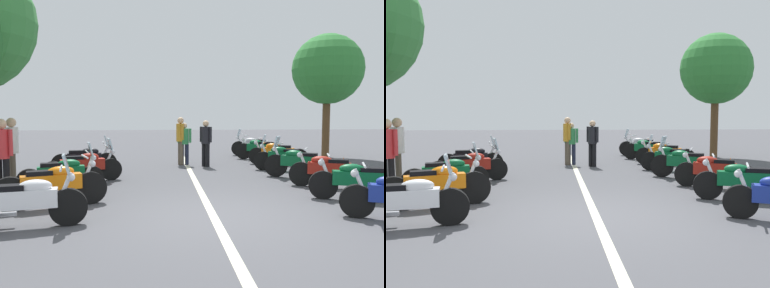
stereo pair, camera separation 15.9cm
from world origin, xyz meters
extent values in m
plane|color=#4C4C51|center=(0.00, 0.00, 0.00)|extent=(80.00, 80.00, 0.00)
cube|color=beige|center=(3.20, 0.00, 0.00)|extent=(14.90, 0.16, 0.01)
cylinder|color=black|center=(-0.36, 2.50, 0.31)|extent=(0.27, 0.64, 0.63)
cube|color=white|center=(-0.51, 3.17, 0.49)|extent=(0.50, 1.08, 0.30)
ellipsoid|color=white|center=(-0.47, 2.99, 0.69)|extent=(0.37, 0.56, 0.22)
cube|color=black|center=(-0.56, 3.38, 0.67)|extent=(0.36, 0.52, 0.12)
cylinder|color=silver|center=(-0.37, 2.56, 0.61)|extent=(0.13, 0.30, 0.58)
cylinder|color=silver|center=(-0.38, 2.60, 0.97)|extent=(0.61, 0.17, 0.04)
sphere|color=silver|center=(-0.35, 2.45, 0.81)|extent=(0.14, 0.14, 0.14)
cube|color=silver|center=(-0.37, 2.52, 1.04)|extent=(0.38, 0.20, 0.32)
cylinder|color=black|center=(1.19, 2.42, 0.34)|extent=(0.38, 0.68, 0.67)
cylinder|color=black|center=(0.64, 3.83, 0.34)|extent=(0.38, 0.68, 0.67)
cube|color=orange|center=(0.91, 3.13, 0.52)|extent=(0.68, 1.17, 0.30)
ellipsoid|color=orange|center=(0.98, 2.96, 0.72)|extent=(0.43, 0.58, 0.22)
cube|color=black|center=(0.83, 3.33, 0.70)|extent=(0.42, 0.54, 0.12)
cylinder|color=silver|center=(1.17, 2.48, 0.64)|extent=(0.17, 0.30, 0.58)
cylinder|color=silver|center=(1.15, 2.51, 1.00)|extent=(0.59, 0.26, 0.04)
sphere|color=silver|center=(1.21, 2.38, 0.84)|extent=(0.14, 0.14, 0.14)
cylinder|color=silver|center=(0.92, 3.62, 0.24)|extent=(0.28, 0.54, 0.08)
cylinder|color=black|center=(2.63, 2.65, 0.30)|extent=(0.31, 0.62, 0.60)
cylinder|color=black|center=(2.22, 4.00, 0.30)|extent=(0.31, 0.62, 0.60)
cube|color=#0C592D|center=(2.43, 3.33, 0.48)|extent=(0.57, 1.11, 0.30)
ellipsoid|color=#0C592D|center=(2.48, 3.15, 0.68)|extent=(0.40, 0.57, 0.22)
cube|color=black|center=(2.36, 3.54, 0.66)|extent=(0.39, 0.53, 0.12)
cylinder|color=silver|center=(2.61, 2.71, 0.60)|extent=(0.15, 0.30, 0.58)
cylinder|color=silver|center=(2.60, 2.75, 0.96)|extent=(0.61, 0.21, 0.04)
sphere|color=silver|center=(2.64, 2.60, 0.80)|extent=(0.14, 0.14, 0.14)
cylinder|color=silver|center=(2.48, 3.78, 0.21)|extent=(0.23, 0.55, 0.08)
cube|color=silver|center=(2.62, 2.67, 1.03)|extent=(0.38, 0.22, 0.32)
cylinder|color=black|center=(4.09, 2.38, 0.31)|extent=(0.34, 0.63, 0.62)
cylinder|color=black|center=(3.58, 3.83, 0.31)|extent=(0.34, 0.63, 0.62)
cube|color=maroon|center=(3.84, 3.11, 0.49)|extent=(0.65, 1.20, 0.30)
ellipsoid|color=maroon|center=(3.90, 2.94, 0.69)|extent=(0.42, 0.58, 0.22)
cube|color=black|center=(3.77, 3.31, 0.67)|extent=(0.40, 0.54, 0.12)
cylinder|color=silver|center=(4.07, 2.43, 0.61)|extent=(0.16, 0.30, 0.58)
cylinder|color=silver|center=(4.06, 2.47, 0.97)|extent=(0.60, 0.24, 0.04)
sphere|color=silver|center=(4.11, 2.33, 0.81)|extent=(0.14, 0.14, 0.14)
cylinder|color=silver|center=(3.86, 3.60, 0.22)|extent=(0.26, 0.55, 0.08)
cube|color=silver|center=(4.09, 2.40, 1.04)|extent=(0.38, 0.23, 0.32)
cylinder|color=black|center=(5.45, 2.68, 0.32)|extent=(0.25, 0.66, 0.65)
cylinder|color=black|center=(5.22, 4.02, 0.32)|extent=(0.25, 0.66, 0.65)
cube|color=black|center=(5.33, 3.35, 0.50)|extent=(0.45, 1.07, 0.30)
ellipsoid|color=black|center=(5.37, 3.17, 0.70)|extent=(0.34, 0.56, 0.22)
cube|color=black|center=(5.30, 3.57, 0.68)|extent=(0.34, 0.52, 0.12)
cylinder|color=silver|center=(5.44, 2.74, 0.62)|extent=(0.12, 0.30, 0.58)
cylinder|color=silver|center=(5.43, 2.78, 0.98)|extent=(0.62, 0.14, 0.04)
sphere|color=silver|center=(5.46, 2.63, 0.82)|extent=(0.14, 0.14, 0.14)
cylinder|color=silver|center=(5.44, 3.78, 0.23)|extent=(0.17, 0.56, 0.08)
cube|color=silver|center=(5.45, 2.70, 1.05)|extent=(0.38, 0.18, 0.32)
cylinder|color=black|center=(-0.28, -2.57, 0.30)|extent=(0.39, 0.60, 0.60)
cylinder|color=silver|center=(-0.31, -2.62, 0.60)|extent=(0.19, 0.29, 0.58)
cylinder|color=silver|center=(-0.33, -2.66, 0.96)|extent=(0.58, 0.30, 0.04)
sphere|color=silver|center=(-0.26, -2.52, 0.80)|extent=(0.14, 0.14, 0.14)
cylinder|color=black|center=(1.26, -2.61, 0.31)|extent=(0.35, 0.63, 0.62)
cube|color=#0C592D|center=(0.99, -3.33, 0.49)|extent=(0.67, 1.18, 0.30)
ellipsoid|color=#0C592D|center=(1.05, -3.16, 0.69)|extent=(0.43, 0.58, 0.22)
cube|color=black|center=(0.91, -3.53, 0.67)|extent=(0.41, 0.54, 0.12)
cylinder|color=silver|center=(1.24, -2.67, 0.61)|extent=(0.17, 0.30, 0.58)
cylinder|color=silver|center=(1.22, -2.71, 0.97)|extent=(0.59, 0.26, 0.04)
sphere|color=silver|center=(1.27, -2.57, 0.81)|extent=(0.14, 0.14, 0.14)
cylinder|color=black|center=(2.79, -2.70, 0.31)|extent=(0.40, 0.63, 0.63)
cylinder|color=black|center=(2.20, -3.91, 0.31)|extent=(0.40, 0.63, 0.63)
cube|color=maroon|center=(2.50, -3.31, 0.49)|extent=(0.70, 1.05, 0.30)
ellipsoid|color=maroon|center=(2.57, -3.14, 0.69)|extent=(0.46, 0.58, 0.22)
cube|color=black|center=(2.40, -3.50, 0.67)|extent=(0.44, 0.55, 0.12)
cylinder|color=silver|center=(2.76, -2.75, 0.61)|extent=(0.19, 0.29, 0.58)
cylinder|color=silver|center=(2.75, -2.79, 0.97)|extent=(0.58, 0.31, 0.04)
sphere|color=silver|center=(2.81, -2.65, 0.81)|extent=(0.14, 0.14, 0.14)
cylinder|color=silver|center=(2.16, -3.59, 0.22)|extent=(0.31, 0.53, 0.08)
cylinder|color=black|center=(4.29, -2.48, 0.34)|extent=(0.49, 0.64, 0.67)
cylinder|color=black|center=(3.50, -3.68, 0.34)|extent=(0.49, 0.64, 0.67)
cube|color=#0C592D|center=(3.90, -3.08, 0.52)|extent=(0.83, 1.07, 0.30)
ellipsoid|color=#0C592D|center=(4.00, -2.93, 0.72)|extent=(0.50, 0.58, 0.22)
cube|color=black|center=(3.78, -3.27, 0.70)|extent=(0.48, 0.54, 0.12)
cylinder|color=silver|center=(4.26, -2.53, 0.64)|extent=(0.22, 0.28, 0.58)
cylinder|color=silver|center=(4.24, -2.56, 1.00)|extent=(0.54, 0.37, 0.04)
sphere|color=silver|center=(4.32, -2.44, 0.84)|extent=(0.14, 0.14, 0.14)
cylinder|color=silver|center=(3.51, -3.34, 0.24)|extent=(0.37, 0.50, 0.08)
cube|color=silver|center=(4.28, -2.50, 1.07)|extent=(0.37, 0.30, 0.32)
cylinder|color=black|center=(5.66, -2.47, 0.31)|extent=(0.36, 0.63, 0.62)
cylinder|color=black|center=(5.16, -3.75, 0.31)|extent=(0.36, 0.63, 0.62)
cube|color=#0C592D|center=(5.41, -3.11, 0.49)|extent=(0.64, 1.07, 0.30)
ellipsoid|color=#0C592D|center=(5.48, -2.94, 0.69)|extent=(0.43, 0.58, 0.22)
cube|color=black|center=(5.33, -3.31, 0.67)|extent=(0.42, 0.54, 0.12)
cylinder|color=silver|center=(5.64, -2.52, 0.61)|extent=(0.17, 0.30, 0.58)
cylinder|color=silver|center=(5.63, -2.56, 0.97)|extent=(0.59, 0.26, 0.04)
sphere|color=silver|center=(5.68, -2.42, 0.81)|extent=(0.14, 0.14, 0.14)
cylinder|color=silver|center=(5.10, -3.42, 0.22)|extent=(0.27, 0.54, 0.08)
cube|color=silver|center=(5.65, -2.48, 1.04)|extent=(0.38, 0.24, 0.32)
cylinder|color=black|center=(7.21, -2.64, 0.31)|extent=(0.39, 0.63, 0.63)
cylinder|color=black|center=(6.58, -4.04, 0.31)|extent=(0.39, 0.63, 0.63)
cube|color=orange|center=(6.89, -3.34, 0.49)|extent=(0.74, 1.18, 0.30)
ellipsoid|color=orange|center=(6.97, -3.18, 0.69)|extent=(0.45, 0.58, 0.22)
cube|color=black|center=(6.80, -3.54, 0.67)|extent=(0.43, 0.54, 0.12)
cylinder|color=silver|center=(7.18, -2.70, 0.61)|extent=(0.18, 0.29, 0.58)
cylinder|color=silver|center=(7.17, -2.74, 0.97)|extent=(0.58, 0.29, 0.04)
sphere|color=silver|center=(7.23, -2.60, 0.81)|extent=(0.14, 0.14, 0.14)
cylinder|color=silver|center=(6.54, -3.69, 0.22)|extent=(0.30, 0.53, 0.08)
cylinder|color=black|center=(8.84, -2.50, 0.33)|extent=(0.45, 0.65, 0.67)
cylinder|color=black|center=(8.18, -3.70, 0.33)|extent=(0.45, 0.65, 0.67)
cube|color=#0C592D|center=(8.51, -3.10, 0.51)|extent=(0.75, 1.05, 0.30)
ellipsoid|color=#0C592D|center=(8.60, -2.94, 0.71)|extent=(0.48, 0.58, 0.22)
cube|color=black|center=(8.40, -3.29, 0.69)|extent=(0.46, 0.55, 0.12)
cylinder|color=silver|center=(8.82, -2.55, 0.63)|extent=(0.20, 0.29, 0.58)
cylinder|color=silver|center=(8.80, -2.58, 0.99)|extent=(0.56, 0.34, 0.04)
sphere|color=silver|center=(8.87, -2.45, 0.83)|extent=(0.14, 0.14, 0.14)
cylinder|color=silver|center=(8.15, -3.37, 0.23)|extent=(0.34, 0.52, 0.08)
cylinder|color=black|center=(10.24, -2.57, 0.33)|extent=(0.39, 0.66, 0.66)
cylinder|color=black|center=(9.65, -3.91, 0.33)|extent=(0.39, 0.66, 0.66)
cube|color=silver|center=(9.95, -3.24, 0.51)|extent=(0.70, 1.13, 0.30)
ellipsoid|color=silver|center=(10.02, -3.08, 0.71)|extent=(0.45, 0.58, 0.22)
cube|color=black|center=(9.86, -3.44, 0.69)|extent=(0.43, 0.54, 0.12)
cylinder|color=silver|center=(10.22, -2.63, 0.63)|extent=(0.18, 0.29, 0.58)
cylinder|color=silver|center=(10.20, -2.66, 0.99)|extent=(0.58, 0.29, 0.04)
sphere|color=silver|center=(10.26, -2.53, 0.83)|extent=(0.14, 0.14, 0.14)
cylinder|color=silver|center=(9.61, -3.57, 0.23)|extent=(0.30, 0.54, 0.08)
cube|color=silver|center=(10.23, -2.59, 1.06)|extent=(0.38, 0.26, 0.32)
cube|color=orange|center=(3.94, -4.40, 0.01)|extent=(0.36, 0.36, 0.03)
cone|color=orange|center=(3.94, -4.40, 0.32)|extent=(0.26, 0.26, 0.60)
cylinder|color=white|center=(3.94, -4.40, 0.34)|extent=(0.19, 0.19, 0.07)
cylinder|color=brown|center=(7.33, 0.25, 0.44)|extent=(0.14, 0.14, 0.87)
cylinder|color=brown|center=(7.15, 0.20, 0.44)|extent=(0.14, 0.14, 0.87)
cylinder|color=orange|center=(7.24, 0.23, 1.20)|extent=(0.32, 0.32, 0.66)
cylinder|color=orange|center=(7.45, 0.29, 1.23)|extent=(0.09, 0.09, 0.59)
cylinder|color=orange|center=(7.03, 0.17, 1.23)|extent=(0.09, 0.09, 0.59)
sphere|color=#D8AD84|center=(7.24, 0.23, 1.65)|extent=(0.24, 0.24, 0.24)
cylinder|color=brown|center=(3.18, 4.73, 0.44)|extent=(0.14, 0.14, 0.88)
cylinder|color=brown|center=(3.02, 4.65, 0.44)|extent=(0.14, 0.14, 0.88)
cylinder|color=silver|center=(3.10, 4.69, 1.21)|extent=(0.32, 0.32, 0.66)
cylinder|color=silver|center=(3.30, 4.78, 1.24)|extent=(0.09, 0.09, 0.59)
cylinder|color=silver|center=(2.90, 4.60, 1.24)|extent=(0.09, 0.09, 0.59)
sphere|color=#D8AD84|center=(3.10, 4.69, 1.66)|extent=(0.24, 0.24, 0.24)
cylinder|color=#1E2338|center=(7.20, 0.00, 0.39)|extent=(0.14, 0.14, 0.77)
cylinder|color=#1E2338|center=(7.25, 0.18, 0.39)|extent=(0.14, 0.14, 0.77)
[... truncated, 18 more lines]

